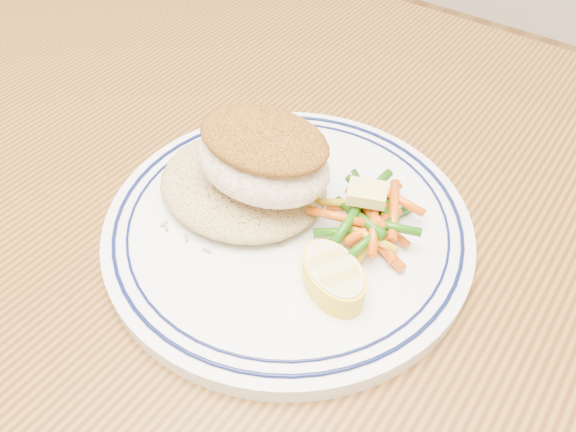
{
  "coord_description": "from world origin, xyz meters",
  "views": [
    {
      "loc": [
        0.21,
        -0.24,
        1.1
      ],
      "look_at": [
        0.03,
        0.01,
        0.77
      ],
      "focal_mm": 35.0,
      "sensor_mm": 36.0,
      "label": 1
    }
  ],
  "objects_px": {
    "plate": "(288,225)",
    "vegetable_pile": "(371,217)",
    "rice_pilaf": "(243,181)",
    "fish_fillet": "(262,156)",
    "lemon_wedge": "(333,276)",
    "dining_table": "(257,294)"
  },
  "relations": [
    {
      "from": "plate",
      "to": "lemon_wedge",
      "type": "bearing_deg",
      "value": -28.37
    },
    {
      "from": "rice_pilaf",
      "to": "fish_fillet",
      "type": "distance_m",
      "value": 0.04
    },
    {
      "from": "plate",
      "to": "rice_pilaf",
      "type": "relative_size",
      "value": 2.04
    },
    {
      "from": "lemon_wedge",
      "to": "fish_fillet",
      "type": "bearing_deg",
      "value": 156.7
    },
    {
      "from": "fish_fillet",
      "to": "lemon_wedge",
      "type": "bearing_deg",
      "value": -23.3
    },
    {
      "from": "rice_pilaf",
      "to": "fish_fillet",
      "type": "xyz_separation_m",
      "value": [
        0.02,
        0.0,
        0.04
      ]
    },
    {
      "from": "dining_table",
      "to": "rice_pilaf",
      "type": "xyz_separation_m",
      "value": [
        -0.02,
        0.02,
        0.13
      ]
    },
    {
      "from": "dining_table",
      "to": "plate",
      "type": "bearing_deg",
      "value": 22.34
    },
    {
      "from": "dining_table",
      "to": "vegetable_pile",
      "type": "relative_size",
      "value": 14.71
    },
    {
      "from": "vegetable_pile",
      "to": "lemon_wedge",
      "type": "distance_m",
      "value": 0.07
    },
    {
      "from": "dining_table",
      "to": "vegetable_pile",
      "type": "distance_m",
      "value": 0.16
    },
    {
      "from": "rice_pilaf",
      "to": "dining_table",
      "type": "bearing_deg",
      "value": -35.85
    },
    {
      "from": "dining_table",
      "to": "rice_pilaf",
      "type": "bearing_deg",
      "value": 144.15
    },
    {
      "from": "vegetable_pile",
      "to": "lemon_wedge",
      "type": "xyz_separation_m",
      "value": [
        0.01,
        -0.07,
        -0.0
      ]
    },
    {
      "from": "fish_fillet",
      "to": "vegetable_pile",
      "type": "height_order",
      "value": "fish_fillet"
    },
    {
      "from": "plate",
      "to": "vegetable_pile",
      "type": "distance_m",
      "value": 0.07
    },
    {
      "from": "dining_table",
      "to": "fish_fillet",
      "type": "bearing_deg",
      "value": 89.46
    },
    {
      "from": "fish_fillet",
      "to": "vegetable_pile",
      "type": "distance_m",
      "value": 0.1
    },
    {
      "from": "plate",
      "to": "vegetable_pile",
      "type": "bearing_deg",
      "value": 27.32
    },
    {
      "from": "vegetable_pile",
      "to": "dining_table",
      "type": "bearing_deg",
      "value": -154.26
    },
    {
      "from": "plate",
      "to": "lemon_wedge",
      "type": "xyz_separation_m",
      "value": [
        0.07,
        -0.04,
        0.02
      ]
    },
    {
      "from": "fish_fillet",
      "to": "plate",
      "type": "bearing_deg",
      "value": -9.85
    }
  ]
}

